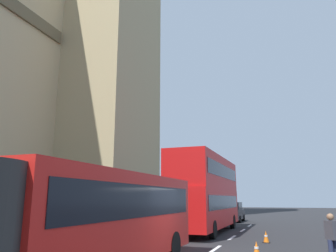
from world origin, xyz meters
TOP-DOWN VIEW (x-y plane):
  - double_decker_bus at (11.40, 2.00)m, footprint 10.86×2.54m
  - sedan_lead at (22.40, 2.04)m, footprint 4.40×1.86m
  - traffic_cone_west at (2.97, -1.90)m, footprint 0.36×0.36m
  - traffic_cone_middle at (7.35, -1.98)m, footprint 0.36×0.36m
  - pedestrian_by_kerb at (1.71, -4.44)m, footprint 0.47×0.42m

SIDE VIEW (x-z plane):
  - traffic_cone_west at x=2.97m, z-range -0.01..0.57m
  - traffic_cone_middle at x=7.35m, z-range -0.01..0.57m
  - pedestrian_by_kerb at x=1.71m, z-range 0.07..1.76m
  - sedan_lead at x=22.40m, z-range -0.01..1.84m
  - double_decker_bus at x=11.40m, z-range 0.26..5.16m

